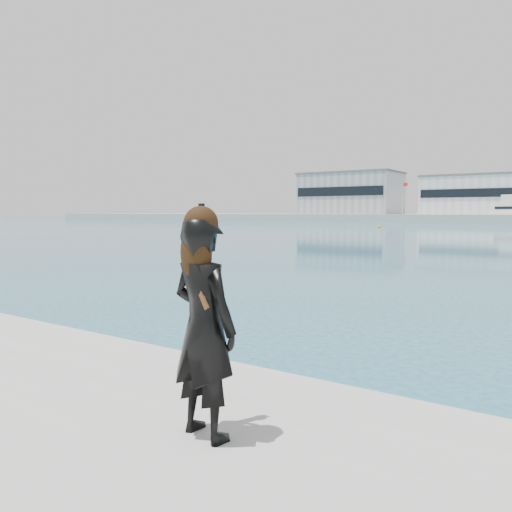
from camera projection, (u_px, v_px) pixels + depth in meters
The scene contains 5 objects.
warehouse_grey_left at pixel (351, 193), 139.76m from camera, with size 26.52×16.36×11.50m.
warehouse_white at pixel (477, 195), 121.43m from camera, with size 24.48×15.35×9.50m.
flagpole_left at pixel (403, 196), 124.57m from camera, with size 1.28×0.16×8.00m.
buoy_far at pixel (379, 228), 81.28m from camera, with size 0.50×0.50×0.50m, color #E7B60C.
woman at pixel (203, 320), 3.74m from camera, with size 0.67×0.49×1.78m.
Camera 1 is at (1.87, -3.49, 2.51)m, focal length 35.00 mm.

